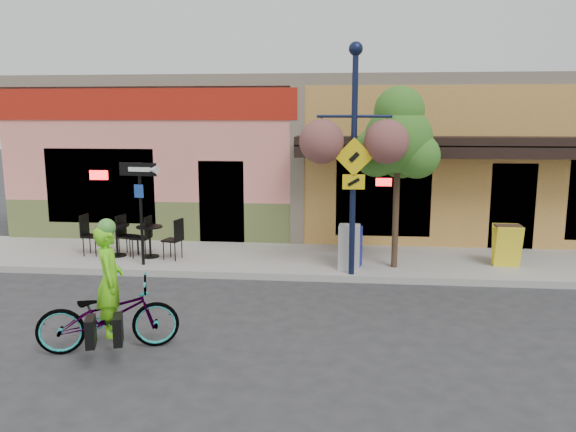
# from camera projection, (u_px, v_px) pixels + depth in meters

# --- Properties ---
(ground) EXTENTS (90.00, 90.00, 0.00)m
(ground) POSITION_uv_depth(u_px,v_px,m) (332.00, 289.00, 11.32)
(ground) COLOR #2D2D30
(ground) RESTS_ON ground
(sidewalk) EXTENTS (24.00, 3.00, 0.15)m
(sidewalk) POSITION_uv_depth(u_px,v_px,m) (334.00, 261.00, 13.26)
(sidewalk) COLOR #9E9B93
(sidewalk) RESTS_ON ground
(curb) EXTENTS (24.00, 0.12, 0.15)m
(curb) POSITION_uv_depth(u_px,v_px,m) (333.00, 278.00, 11.84)
(curb) COLOR #A8A59E
(curb) RESTS_ON ground
(building) EXTENTS (18.20, 8.20, 4.50)m
(building) POSITION_uv_depth(u_px,v_px,m) (338.00, 153.00, 18.26)
(building) COLOR #F38678
(building) RESTS_ON ground
(bicycle) EXTENTS (2.17, 1.34, 1.08)m
(bicycle) POSITION_uv_depth(u_px,v_px,m) (108.00, 315.00, 8.31)
(bicycle) COLOR maroon
(bicycle) RESTS_ON ground
(cyclist_rider) EXTENTS (0.56, 0.69, 1.64)m
(cyclist_rider) POSITION_uv_depth(u_px,v_px,m) (111.00, 297.00, 8.25)
(cyclist_rider) COLOR #71EF19
(cyclist_rider) RESTS_ON ground
(lamp_post) EXTENTS (1.56, 0.71, 4.76)m
(lamp_post) POSITION_uv_depth(u_px,v_px,m) (354.00, 161.00, 11.47)
(lamp_post) COLOR #121938
(lamp_post) RESTS_ON sidewalk
(one_way_sign) EXTENTS (0.90, 0.32, 2.30)m
(one_way_sign) POSITION_uv_depth(u_px,v_px,m) (141.00, 214.00, 12.42)
(one_way_sign) COLOR black
(one_way_sign) RESTS_ON sidewalk
(cafe_set_left) EXTENTS (1.77, 1.17, 0.97)m
(cafe_set_left) POSITION_uv_depth(u_px,v_px,m) (150.00, 237.00, 13.22)
(cafe_set_left) COLOR black
(cafe_set_left) RESTS_ON sidewalk
(cafe_set_right) EXTENTS (1.70, 0.92, 0.99)m
(cafe_set_right) POSITION_uv_depth(u_px,v_px,m) (117.00, 236.00, 13.32)
(cafe_set_right) COLOR black
(cafe_set_right) RESTS_ON sidewalk
(newspaper_box_blue) EXTENTS (0.48, 0.45, 0.90)m
(newspaper_box_blue) POSITION_uv_depth(u_px,v_px,m) (352.00, 246.00, 12.42)
(newspaper_box_blue) COLOR navy
(newspaper_box_blue) RESTS_ON sidewalk
(newspaper_box_grey) EXTENTS (0.48, 0.44, 0.97)m
(newspaper_box_grey) POSITION_uv_depth(u_px,v_px,m) (349.00, 247.00, 12.22)
(newspaper_box_grey) COLOR #B2B2B2
(newspaper_box_grey) RESTS_ON sidewalk
(street_tree) EXTENTS (1.57, 1.57, 3.98)m
(street_tree) POSITION_uv_depth(u_px,v_px,m) (397.00, 178.00, 12.09)
(street_tree) COLOR #3D7A26
(street_tree) RESTS_ON sidewalk
(sandwich_board) EXTENTS (0.57, 0.43, 0.94)m
(sandwich_board) POSITION_uv_depth(u_px,v_px,m) (509.00, 247.00, 12.28)
(sandwich_board) COLOR yellow
(sandwich_board) RESTS_ON sidewalk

